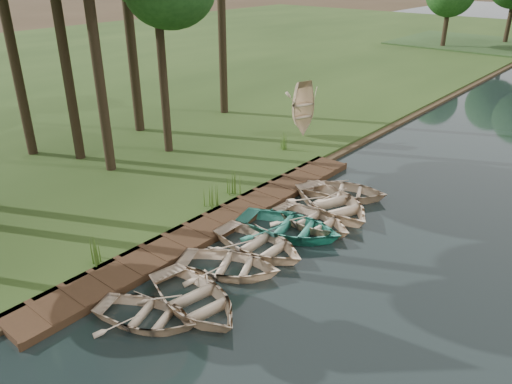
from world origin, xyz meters
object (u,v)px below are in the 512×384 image
Objects in this scene: rowboat_0 at (146,313)px; rowboat_1 at (194,296)px; stored_rowboat at (302,130)px; boardwalk at (218,223)px; rowboat_2 at (229,263)px.

rowboat_0 is 0.84× the size of rowboat_1.
stored_rowboat reaches higher than rowboat_0.
rowboat_0 is 16.25m from stored_rowboat.
stored_rowboat reaches higher than boardwalk.
rowboat_1 reaches higher than boardwalk.
rowboat_0 is at bearing 153.35° from rowboat_2.
rowboat_1 is 15.24m from stored_rowboat.
rowboat_0 is 1.40m from rowboat_1.
rowboat_2 is 13.31m from stored_rowboat.
stored_rowboat is at bearing -0.73° from rowboat_0.
rowboat_1 reaches higher than rowboat_2.
stored_rowboat is at bearing 34.21° from rowboat_1.
rowboat_0 is (2.32, -5.20, 0.21)m from boardwalk.
rowboat_2 is (0.11, 3.23, 0.03)m from rowboat_0.
rowboat_0 is 0.91× the size of rowboat_2.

